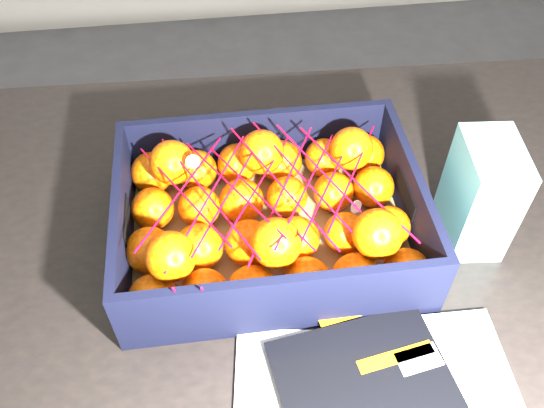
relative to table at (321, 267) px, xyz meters
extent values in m
plane|color=#3C3C3F|center=(-0.05, 0.14, -0.65)|extent=(3.50, 3.50, 0.00)
cube|color=black|center=(0.00, 0.00, 0.08)|extent=(1.23, 0.84, 0.04)
cylinder|color=black|center=(-0.55, 0.35, -0.30)|extent=(0.06, 0.06, 0.71)
cylinder|color=black|center=(0.55, 0.35, -0.30)|extent=(0.06, 0.06, 0.71)
cube|color=orange|center=(-0.01, -0.14, 0.12)|extent=(0.08, 0.07, 0.00)
cube|color=white|center=(0.07, -0.23, 0.12)|extent=(0.06, 0.04, 0.00)
cube|color=orange|center=(0.04, -0.23, 0.12)|extent=(0.10, 0.03, 0.00)
cube|color=olive|center=(-0.09, 0.00, 0.10)|extent=(0.42, 0.32, 0.01)
cube|color=black|center=(-0.09, 0.15, 0.16)|extent=(0.42, 0.01, 0.11)
cube|color=black|center=(-0.09, -0.16, 0.16)|extent=(0.42, 0.01, 0.11)
cube|color=black|center=(-0.29, 0.00, 0.16)|extent=(0.01, 0.29, 0.11)
cube|color=black|center=(0.12, 0.00, 0.16)|extent=(0.01, 0.29, 0.11)
sphere|color=#DF5104|center=(-0.25, -0.12, 0.14)|extent=(0.07, 0.07, 0.07)
sphere|color=#DF5104|center=(-0.26, -0.04, 0.14)|extent=(0.07, 0.07, 0.07)
sphere|color=#DF5104|center=(-0.25, 0.04, 0.14)|extent=(0.06, 0.06, 0.06)
sphere|color=#DF5104|center=(-0.25, 0.11, 0.14)|extent=(0.07, 0.07, 0.07)
sphere|color=#DF5104|center=(-0.18, -0.12, 0.14)|extent=(0.06, 0.06, 0.06)
sphere|color=#DF5104|center=(-0.19, -0.04, 0.14)|extent=(0.07, 0.07, 0.07)
sphere|color=#DF5104|center=(-0.18, 0.03, 0.14)|extent=(0.06, 0.06, 0.06)
sphere|color=#DF5104|center=(-0.19, 0.11, 0.14)|extent=(0.06, 0.06, 0.06)
sphere|color=#DF5104|center=(-0.12, -0.12, 0.14)|extent=(0.07, 0.07, 0.07)
sphere|color=#DF5104|center=(-0.12, -0.05, 0.14)|extent=(0.07, 0.07, 0.07)
sphere|color=#DF5104|center=(-0.12, 0.03, 0.14)|extent=(0.07, 0.07, 0.07)
sphere|color=#DF5104|center=(-0.12, 0.11, 0.14)|extent=(0.06, 0.06, 0.06)
sphere|color=#DF5104|center=(-0.05, -0.12, 0.14)|extent=(0.06, 0.06, 0.06)
sphere|color=#DF5104|center=(-0.05, -0.05, 0.14)|extent=(0.06, 0.06, 0.06)
sphere|color=#DF5104|center=(-0.05, 0.03, 0.14)|extent=(0.06, 0.06, 0.06)
sphere|color=#DF5104|center=(-0.05, 0.11, 0.14)|extent=(0.07, 0.07, 0.07)
sphere|color=#DF5104|center=(0.02, -0.12, 0.14)|extent=(0.07, 0.07, 0.07)
sphere|color=#DF5104|center=(0.02, -0.04, 0.14)|extent=(0.06, 0.06, 0.06)
sphere|color=#DF5104|center=(0.02, 0.03, 0.14)|extent=(0.06, 0.06, 0.06)
sphere|color=#DF5104|center=(0.02, 0.11, 0.14)|extent=(0.06, 0.06, 0.06)
sphere|color=#DF5104|center=(0.08, -0.12, 0.14)|extent=(0.06, 0.06, 0.06)
sphere|color=#DF5104|center=(0.08, -0.04, 0.14)|extent=(0.06, 0.06, 0.06)
sphere|color=#DF5104|center=(0.08, 0.04, 0.14)|extent=(0.06, 0.06, 0.06)
sphere|color=#DF5104|center=(0.08, 0.11, 0.14)|extent=(0.06, 0.06, 0.06)
sphere|color=#DF5104|center=(-0.22, -0.09, 0.19)|extent=(0.07, 0.07, 0.07)
sphere|color=#DF5104|center=(-0.22, 0.08, 0.19)|extent=(0.07, 0.07, 0.07)
sphere|color=#DF5104|center=(-0.09, -0.09, 0.19)|extent=(0.07, 0.07, 0.07)
sphere|color=#DF5104|center=(-0.09, 0.08, 0.19)|extent=(0.07, 0.07, 0.07)
sphere|color=#DF5104|center=(0.05, -0.09, 0.19)|extent=(0.07, 0.07, 0.07)
sphere|color=#DF5104|center=(0.05, 0.07, 0.19)|extent=(0.06, 0.06, 0.06)
cylinder|color=#B80622|center=(-0.20, -0.01, 0.22)|extent=(0.12, 0.22, 0.03)
cylinder|color=#B80622|center=(-0.17, -0.01, 0.21)|extent=(0.12, 0.22, 0.02)
cylinder|color=#B80622|center=(-0.14, 0.00, 0.21)|extent=(0.12, 0.22, 0.03)
cylinder|color=#B80622|center=(-0.10, -0.01, 0.21)|extent=(0.12, 0.22, 0.02)
cylinder|color=#B80622|center=(-0.07, -0.01, 0.21)|extent=(0.12, 0.22, 0.03)
cylinder|color=#B80622|center=(-0.04, 0.00, 0.21)|extent=(0.12, 0.22, 0.03)
cylinder|color=#B80622|center=(0.00, -0.01, 0.22)|extent=(0.12, 0.22, 0.02)
cylinder|color=#B80622|center=(0.03, -0.01, 0.21)|extent=(0.12, 0.22, 0.02)
cylinder|color=#B80622|center=(-0.20, 0.00, 0.21)|extent=(0.12, 0.22, 0.03)
cylinder|color=#B80622|center=(-0.17, -0.01, 0.21)|extent=(0.12, 0.22, 0.01)
cylinder|color=#B80622|center=(-0.14, 0.00, 0.21)|extent=(0.12, 0.22, 0.00)
cylinder|color=#B80622|center=(-0.10, 0.00, 0.21)|extent=(0.12, 0.22, 0.03)
cylinder|color=#B80622|center=(-0.07, -0.01, 0.21)|extent=(0.12, 0.22, 0.03)
cylinder|color=#B80622|center=(-0.04, -0.01, 0.21)|extent=(0.12, 0.22, 0.03)
cylinder|color=#B80622|center=(0.00, -0.01, 0.21)|extent=(0.12, 0.22, 0.04)
cylinder|color=#B80622|center=(0.03, 0.00, 0.21)|extent=(0.12, 0.22, 0.03)
cylinder|color=#B80622|center=(-0.22, -0.15, 0.18)|extent=(0.00, 0.03, 0.09)
cylinder|color=#B80622|center=(-0.19, -0.15, 0.18)|extent=(0.01, 0.04, 0.08)
cube|color=white|center=(0.21, -0.03, 0.18)|extent=(0.09, 0.12, 0.17)
camera|label=1|loc=(-0.15, -0.53, 0.78)|focal=37.95mm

